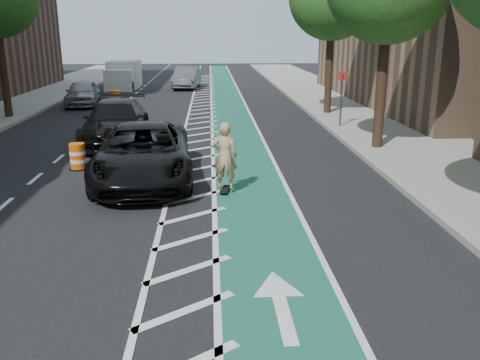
{
  "coord_description": "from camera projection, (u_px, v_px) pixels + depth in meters",
  "views": [
    {
      "loc": [
        1.94,
        -9.74,
        4.13
      ],
      "look_at": [
        2.54,
        0.58,
        1.1
      ],
      "focal_mm": 38.0,
      "sensor_mm": 36.0,
      "label": 1
    }
  ],
  "objects": [
    {
      "name": "ground",
      "position": [
        118.0,
        241.0,
        10.39
      ],
      "size": [
        120.0,
        120.0,
        0.0
      ],
      "primitive_type": "plane",
      "color": "black",
      "rests_on": "ground"
    },
    {
      "name": "suv_far",
      "position": [
        116.0,
        122.0,
        19.5
      ],
      "size": [
        2.44,
        5.54,
        1.58
      ],
      "primitive_type": "imported",
      "rotation": [
        0.0,
        0.0,
        0.04
      ],
      "color": "black",
      "rests_on": "ground"
    },
    {
      "name": "car_silver",
      "position": [
        83.0,
        93.0,
        29.24
      ],
      "size": [
        2.14,
        4.42,
        1.45
      ],
      "primitive_type": "imported",
      "rotation": [
        0.0,
        0.0,
        0.1
      ],
      "color": "#97969B",
      "rests_on": "ground"
    },
    {
      "name": "car_grey",
      "position": [
        187.0,
        78.0,
        38.14
      ],
      "size": [
        2.11,
        4.95,
        1.59
      ],
      "primitive_type": "imported",
      "rotation": [
        0.0,
        0.0,
        -0.09
      ],
      "color": "#535357",
      "rests_on": "ground"
    },
    {
      "name": "box_truck",
      "position": [
        123.0,
        76.0,
        38.18
      ],
      "size": [
        2.21,
        4.8,
        2.0
      ],
      "rotation": [
        0.0,
        0.0,
        -0.0
      ],
      "color": "white",
      "rests_on": "ground"
    },
    {
      "name": "sidewalk_right",
      "position": [
        398.0,
        136.0,
        20.48
      ],
      "size": [
        5.0,
        90.0,
        0.15
      ],
      "primitive_type": "cube",
      "color": "gray",
      "rests_on": "ground"
    },
    {
      "name": "skateboarder",
      "position": [
        225.0,
        156.0,
        13.3
      ],
      "size": [
        0.73,
        0.55,
        1.8
      ],
      "primitive_type": "imported",
      "rotation": [
        0.0,
        0.0,
        2.94
      ],
      "color": "tan",
      "rests_on": "skateboard"
    },
    {
      "name": "sign_post",
      "position": [
        341.0,
        98.0,
        21.93
      ],
      "size": [
        0.35,
        0.08,
        2.47
      ],
      "color": "#4C4C4C",
      "rests_on": "ground"
    },
    {
      "name": "curb_right",
      "position": [
        338.0,
        137.0,
        20.34
      ],
      "size": [
        0.12,
        90.0,
        0.16
      ],
      "primitive_type": "cube",
      "color": "gray",
      "rests_on": "ground"
    },
    {
      "name": "suv_near",
      "position": [
        143.0,
        153.0,
        14.47
      ],
      "size": [
        3.08,
        5.94,
        1.6
      ],
      "primitive_type": "imported",
      "rotation": [
        0.0,
        0.0,
        0.07
      ],
      "color": "black",
      "rests_on": "ground"
    },
    {
      "name": "bike_lane",
      "position": [
        238.0,
        140.0,
        20.13
      ],
      "size": [
        2.0,
        90.0,
        0.01
      ],
      "primitive_type": "cube",
      "color": "#19574D",
      "rests_on": "ground"
    },
    {
      "name": "buffer_strip",
      "position": [
        200.0,
        140.0,
        20.05
      ],
      "size": [
        1.4,
        90.0,
        0.01
      ],
      "primitive_type": "cube",
      "color": "silver",
      "rests_on": "ground"
    },
    {
      "name": "barrel_a",
      "position": [
        78.0,
        157.0,
        15.74
      ],
      "size": [
        0.6,
        0.6,
        0.82
      ],
      "color": "#DA5A0B",
      "rests_on": "ground"
    },
    {
      "name": "barrel_b",
      "position": [
        100.0,
        134.0,
        19.26
      ],
      "size": [
        0.59,
        0.59,
        0.81
      ],
      "color": "#ED470C",
      "rests_on": "ground"
    },
    {
      "name": "skateboard",
      "position": [
        225.0,
        189.0,
        13.55
      ],
      "size": [
        0.34,
        0.74,
        0.1
      ],
      "rotation": [
        0.0,
        0.0,
        -0.2
      ],
      "color": "black",
      "rests_on": "ground"
    },
    {
      "name": "barrel_c",
      "position": [
        115.0,
        100.0,
        28.27
      ],
      "size": [
        0.73,
        0.73,
        1.0
      ],
      "color": "#E1590B",
      "rests_on": "ground"
    }
  ]
}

